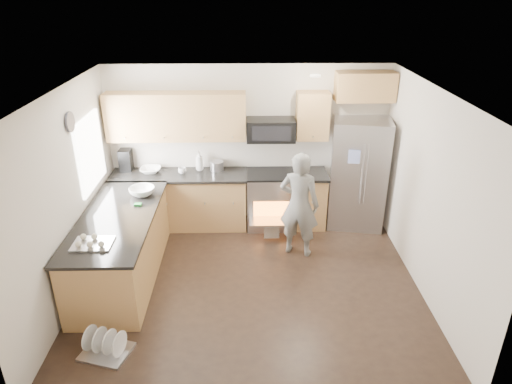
{
  "coord_description": "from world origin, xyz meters",
  "views": [
    {
      "loc": [
        -0.03,
        -5.09,
        3.73
      ],
      "look_at": [
        0.09,
        0.5,
        1.15
      ],
      "focal_mm": 32.0,
      "sensor_mm": 36.0,
      "label": 1
    }
  ],
  "objects_px": {
    "refrigerator": "(358,174)",
    "dish_rack": "(106,347)",
    "person": "(299,205)",
    "stove_range": "(270,187)"
  },
  "relations": [
    {
      "from": "stove_range",
      "to": "person",
      "type": "xyz_separation_m",
      "value": [
        0.37,
        -0.9,
        0.12
      ]
    },
    {
      "from": "refrigerator",
      "to": "dish_rack",
      "type": "distance_m",
      "value": 4.54
    },
    {
      "from": "stove_range",
      "to": "refrigerator",
      "type": "distance_m",
      "value": 1.44
    },
    {
      "from": "stove_range",
      "to": "refrigerator",
      "type": "relative_size",
      "value": 0.99
    },
    {
      "from": "refrigerator",
      "to": "dish_rack",
      "type": "height_order",
      "value": "refrigerator"
    },
    {
      "from": "dish_rack",
      "to": "person",
      "type": "bearing_deg",
      "value": 41.06
    },
    {
      "from": "refrigerator",
      "to": "dish_rack",
      "type": "bearing_deg",
      "value": -129.04
    },
    {
      "from": "stove_range",
      "to": "person",
      "type": "height_order",
      "value": "stove_range"
    },
    {
      "from": "stove_range",
      "to": "refrigerator",
      "type": "bearing_deg",
      "value": 0.3
    },
    {
      "from": "stove_range",
      "to": "dish_rack",
      "type": "distance_m",
      "value": 3.56
    }
  ]
}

